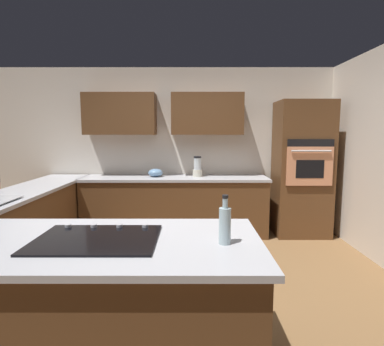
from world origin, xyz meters
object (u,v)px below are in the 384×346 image
(wall_oven, at_px, (302,169))
(second_bottle, at_px, (225,224))
(blender, at_px, (197,168))
(cooktop, at_px, (97,239))
(mixing_bowl, at_px, (155,173))

(wall_oven, height_order, second_bottle, wall_oven)
(wall_oven, xyz_separation_m, blender, (1.60, -0.04, 0.01))
(wall_oven, height_order, cooktop, wall_oven)
(second_bottle, bearing_deg, wall_oven, -116.81)
(cooktop, xyz_separation_m, second_bottle, (-0.80, 0.07, 0.11))
(wall_oven, bearing_deg, blender, -1.46)
(blender, relative_size, mixing_bowl, 1.43)
(wall_oven, relative_size, mixing_bowl, 9.25)
(wall_oven, height_order, blender, wall_oven)
(second_bottle, bearing_deg, mixing_bowl, -75.50)
(cooktop, height_order, blender, blender)
(wall_oven, distance_m, second_bottle, 3.28)
(cooktop, height_order, mixing_bowl, mixing_bowl)
(mixing_bowl, distance_m, second_bottle, 3.07)
(mixing_bowl, bearing_deg, blender, 180.00)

